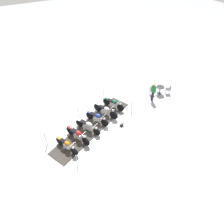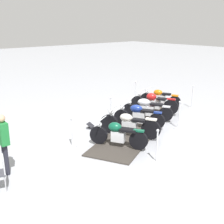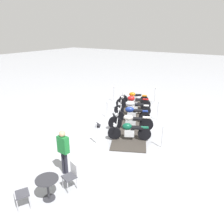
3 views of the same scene
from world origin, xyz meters
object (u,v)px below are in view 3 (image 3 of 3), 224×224
object	(u,v)px
motorcycle_maroon	(133,102)
stanchion_left_front	(155,98)
motorcycle_forest	(129,131)
cafe_table	(47,184)
stanchion_right_front	(114,97)
bystander_person	(63,149)
stanchion_left_rear	(162,140)
cafe_chair_near_table	(19,193)
motorcycle_cream	(130,122)
stanchion_left_mid	(158,115)
motorcycle_copper	(133,98)
cafe_chair_across_table	(71,174)
stanchion_right_rear	(96,136)
info_placard	(98,126)
stanchion_right_mid	(107,113)
motorcycle_chrome	(132,108)
motorcycle_navy	(131,114)

from	to	relation	value
motorcycle_maroon	stanchion_left_front	world-z (taller)	stanchion_left_front
motorcycle_forest	cafe_table	world-z (taller)	motorcycle_forest
stanchion_right_front	stanchion_left_front	xyz separation A→B (m)	(-2.69, -1.25, -0.00)
motorcycle_maroon	bystander_person	bearing A→B (deg)	75.93
stanchion_left_rear	cafe_table	world-z (taller)	stanchion_left_rear
bystander_person	cafe_table	bearing A→B (deg)	-157.05
cafe_chair_near_table	bystander_person	distance (m)	2.00
stanchion_right_front	cafe_table	bearing A→B (deg)	110.41
motorcycle_cream	stanchion_left_mid	world-z (taller)	stanchion_left_mid
motorcycle_cream	motorcycle_maroon	bearing A→B (deg)	-90.77
motorcycle_copper	stanchion_right_front	distance (m)	1.55
cafe_chair_near_table	cafe_chair_across_table	bearing A→B (deg)	5.51
stanchion_left_mid	stanchion_right_rear	bearing A→B (deg)	72.40
stanchion_left_mid	bystander_person	bearing A→B (deg)	81.87
cafe_table	cafe_chair_near_table	xyz separation A→B (m)	(0.40, 0.71, -0.01)
motorcycle_copper	cafe_chair_near_table	bearing A→B (deg)	75.36
motorcycle_cream	stanchion_left_front	size ratio (longest dim) A/B	1.88
stanchion_left_mid	stanchion_left_rear	world-z (taller)	stanchion_left_mid
stanchion_right_rear	cafe_chair_near_table	distance (m)	4.42
info_placard	motorcycle_forest	bearing A→B (deg)	-127.71
stanchion_left_front	stanchion_right_mid	bearing A→B (deg)	72.40
stanchion_right_front	info_placard	xyz separation A→B (m)	(-1.69, 4.32, -0.28)
motorcycle_chrome	bystander_person	distance (m)	6.56
motorcycle_forest	bystander_person	bearing A→B (deg)	50.47
stanchion_right_mid	stanchion_right_front	bearing A→B (deg)	-65.18
motorcycle_cream	stanchion_right_mid	bearing A→B (deg)	-49.24
motorcycle_cream	info_placard	size ratio (longest dim) A/B	5.61
stanchion_left_front	stanchion_left_rear	size ratio (longest dim) A/B	1.07
stanchion_left_mid	stanchion_right_rear	size ratio (longest dim) A/B	1.10
motorcycle_chrome	stanchion_left_rear	size ratio (longest dim) A/B	1.91
motorcycle_maroon	stanchion_right_front	distance (m)	2.17
stanchion_left_front	motorcycle_chrome	bearing A→B (deg)	85.51
motorcycle_navy	stanchion_left_mid	world-z (taller)	stanchion_left_mid
motorcycle_cream	stanchion_left_rear	distance (m)	2.21
motorcycle_forest	info_placard	bearing A→B (deg)	-40.91
motorcycle_forest	cafe_table	bearing A→B (deg)	58.80
stanchion_right_mid	stanchion_left_front	world-z (taller)	stanchion_left_front
cafe_chair_across_table	stanchion_right_front	bearing A→B (deg)	-138.39
cafe_chair_near_table	motorcycle_chrome	bearing A→B (deg)	33.97
stanchion_right_mid	cafe_table	bearing A→B (deg)	108.36
stanchion_left_mid	motorcycle_navy	bearing A→B (deg)	44.68
stanchion_right_rear	info_placard	world-z (taller)	stanchion_right_rear
bystander_person	motorcycle_copper	bearing A→B (deg)	12.90
stanchion_left_mid	info_placard	size ratio (longest dim) A/B	2.99
stanchion_left_front	cafe_table	xyz separation A→B (m)	(-0.87, 10.82, 0.21)
motorcycle_navy	stanchion_left_front	bearing A→B (deg)	-115.02
motorcycle_copper	motorcycle_chrome	size ratio (longest dim) A/B	0.96
motorcycle_chrome	motorcycle_copper	bearing A→B (deg)	-93.65
motorcycle_maroon	stanchion_right_front	bearing A→B (deg)	-45.90
stanchion_right_front	cafe_chair_across_table	world-z (taller)	stanchion_right_front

